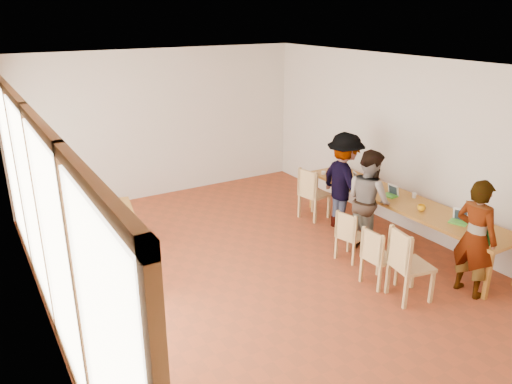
{
  "coord_description": "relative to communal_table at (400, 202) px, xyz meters",
  "views": [
    {
      "loc": [
        -3.52,
        -5.61,
        3.7
      ],
      "look_at": [
        0.13,
        0.48,
        1.1
      ],
      "focal_mm": 35.0,
      "sensor_mm": 36.0,
      "label": 1
    }
  ],
  "objects": [
    {
      "name": "chair_far",
      "position": [
        -1.2,
        -0.12,
        -0.2
      ],
      "size": [
        0.46,
        0.46,
        0.43
      ],
      "rotation": [
        0.0,
        0.0,
        0.24
      ],
      "color": "tan",
      "rests_on": "ground"
    },
    {
      "name": "condiment_cup",
      "position": [
        -0.26,
        1.71,
        0.08
      ],
      "size": [
        0.08,
        0.08,
        0.06
      ],
      "primitive_type": "cylinder",
      "color": "white",
      "rests_on": "communal_table"
    },
    {
      "name": "person_far",
      "position": [
        -0.46,
        0.9,
        0.17
      ],
      "size": [
        0.76,
        1.19,
        1.74
      ],
      "primitive_type": "imported",
      "rotation": [
        0.0,
        0.0,
        1.47
      ],
      "color": "gray",
      "rests_on": "ground"
    },
    {
      "name": "person_mid",
      "position": [
        -0.65,
        0.08,
        0.13
      ],
      "size": [
        0.73,
        0.88,
        1.67
      ],
      "primitive_type": "imported",
      "rotation": [
        0.0,
        0.0,
        1.44
      ],
      "color": "gray",
      "rests_on": "ground"
    },
    {
      "name": "ceiling",
      "position": [
        -2.5,
        0.23,
        2.32
      ],
      "size": [
        6.0,
        8.0,
        0.04
      ],
      "primitive_type": "cube",
      "color": "white",
      "rests_on": "wall_back"
    },
    {
      "name": "laptop_near",
      "position": [
        0.03,
        -1.13,
        0.1
      ],
      "size": [
        0.29,
        0.3,
        0.21
      ],
      "rotation": [
        0.0,
        0.0,
        0.36
      ],
      "color": "green",
      "rests_on": "communal_table"
    },
    {
      "name": "wall_back",
      "position": [
        -2.5,
        4.23,
        0.8
      ],
      "size": [
        6.0,
        0.1,
        3.0
      ],
      "primitive_type": "cube",
      "color": "beige",
      "rests_on": "ground"
    },
    {
      "name": "black_pouch",
      "position": [
        0.24,
        -1.09,
        0.09
      ],
      "size": [
        0.16,
        0.26,
        0.09
      ],
      "primitive_type": "cube",
      "color": "black",
      "rests_on": "communal_table"
    },
    {
      "name": "laptop_mid",
      "position": [
        -0.01,
        0.2,
        0.1
      ],
      "size": [
        0.21,
        0.24,
        0.19
      ],
      "rotation": [
        0.0,
        0.0,
        0.06
      ],
      "color": "green",
      "rests_on": "communal_table"
    },
    {
      "name": "chair_empty",
      "position": [
        -0.7,
        1.51,
        -0.1
      ],
      "size": [
        0.54,
        0.54,
        0.52
      ],
      "rotation": [
        0.0,
        0.0,
        0.21
      ],
      "color": "tan",
      "rests_on": "ground"
    },
    {
      "name": "side_table",
      "position": [
        -4.35,
        2.1,
        -0.03
      ],
      "size": [
        0.9,
        0.9,
        0.75
      ],
      "rotation": [
        0.0,
        0.0,
        -0.19
      ],
      "color": "#AA6D25",
      "rests_on": "ground"
    },
    {
      "name": "chair_near",
      "position": [
        -1.31,
        -1.36,
        -0.07
      ],
      "size": [
        0.56,
        0.56,
        0.55
      ],
      "rotation": [
        0.0,
        0.0,
        -0.19
      ],
      "color": "tan",
      "rests_on": "ground"
    },
    {
      "name": "green_bottle",
      "position": [
        -0.3,
        -1.83,
        0.19
      ],
      "size": [
        0.07,
        0.07,
        0.28
      ],
      "primitive_type": "cylinder",
      "color": "#176320",
      "rests_on": "communal_table"
    },
    {
      "name": "chair_mid",
      "position": [
        -1.37,
        -0.89,
        -0.17
      ],
      "size": [
        0.42,
        0.42,
        0.46
      ],
      "rotation": [
        0.0,
        0.0,
        0.05
      ],
      "color": "tan",
      "rests_on": "ground"
    },
    {
      "name": "laptop_far",
      "position": [
        -0.06,
        1.1,
        0.1
      ],
      "size": [
        0.25,
        0.26,
        0.18
      ],
      "rotation": [
        0.0,
        0.0,
        -0.41
      ],
      "color": "green",
      "rests_on": "communal_table"
    },
    {
      "name": "communal_table",
      "position": [
        0.0,
        0.0,
        0.0
      ],
      "size": [
        0.8,
        4.0,
        0.75
      ],
      "color": "#AA6D25",
      "rests_on": "ground"
    },
    {
      "name": "wall_right",
      "position": [
        0.5,
        0.23,
        0.8
      ],
      "size": [
        0.1,
        8.0,
        3.0
      ],
      "primitive_type": "cube",
      "color": "beige",
      "rests_on": "ground"
    },
    {
      "name": "clear_glass",
      "position": [
        0.25,
        -0.06,
        0.09
      ],
      "size": [
        0.07,
        0.07,
        0.09
      ],
      "primitive_type": "cylinder",
      "color": "silver",
      "rests_on": "communal_table"
    },
    {
      "name": "chair_spare",
      "position": [
        -4.35,
        0.72,
        -0.14
      ],
      "size": [
        0.48,
        0.48,
        0.49
      ],
      "rotation": [
        0.0,
        0.0,
        3.0
      ],
      "color": "tan",
      "rests_on": "ground"
    },
    {
      "name": "ground",
      "position": [
        -2.5,
        0.23,
        -0.7
      ],
      "size": [
        8.0,
        8.0,
        0.0
      ],
      "primitive_type": "plane",
      "color": "brown",
      "rests_on": "ground"
    },
    {
      "name": "person_near",
      "position": [
        -0.39,
        -1.7,
        0.12
      ],
      "size": [
        0.43,
        0.62,
        1.65
      ],
      "primitive_type": "imported",
      "rotation": [
        0.0,
        0.0,
        1.63
      ],
      "color": "gray",
      "rests_on": "ground"
    },
    {
      "name": "yellow_mug",
      "position": [
        -0.1,
        -0.53,
        0.1
      ],
      "size": [
        0.15,
        0.15,
        0.1
      ],
      "primitive_type": "imported",
      "rotation": [
        0.0,
        0.0,
        -0.23
      ],
      "color": "orange",
      "rests_on": "communal_table"
    },
    {
      "name": "pink_phone",
      "position": [
        -0.2,
        0.78,
        0.05
      ],
      "size": [
        0.05,
        0.1,
        0.01
      ],
      "primitive_type": "cube",
      "color": "#E2478E",
      "rests_on": "communal_table"
    },
    {
      "name": "window_wall",
      "position": [
        -5.46,
        0.23,
        0.8
      ],
      "size": [
        0.1,
        8.0,
        3.0
      ],
      "primitive_type": "cube",
      "color": "white",
      "rests_on": "ground"
    }
  ]
}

